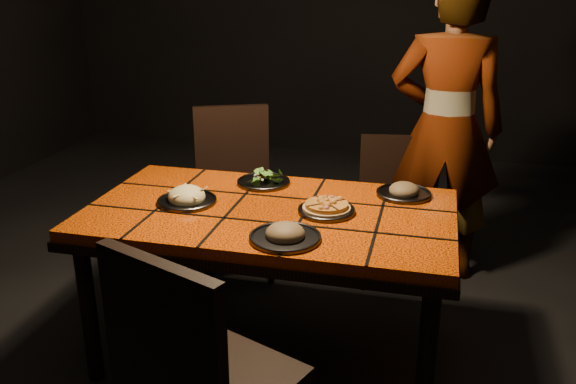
% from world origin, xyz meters
% --- Properties ---
extents(room_shell, '(6.04, 7.04, 3.08)m').
position_xyz_m(room_shell, '(0.00, 0.00, 1.50)').
color(room_shell, black).
rests_on(room_shell, ground).
extents(dining_table, '(1.62, 0.92, 0.75)m').
position_xyz_m(dining_table, '(0.00, 0.00, 0.67)').
color(dining_table, '#E74D07').
rests_on(dining_table, ground).
extents(chair_near, '(0.59, 0.59, 1.01)m').
position_xyz_m(chair_near, '(0.03, -0.96, 0.58)').
color(chair_near, black).
rests_on(chair_near, ground).
extents(chair_far_left, '(0.58, 0.58, 0.98)m').
position_xyz_m(chair_far_left, '(-0.46, 0.85, 0.56)').
color(chair_far_left, black).
rests_on(chair_far_left, ground).
extents(chair_far_right, '(0.43, 0.43, 0.84)m').
position_xyz_m(chair_far_right, '(0.46, 0.98, 0.48)').
color(chair_far_right, black).
rests_on(chair_far_right, ground).
extents(diner, '(0.65, 0.43, 1.77)m').
position_xyz_m(diner, '(0.74, 1.08, 0.89)').
color(diner, brown).
rests_on(diner, ground).
extents(plate_pizza, '(0.29, 0.29, 0.04)m').
position_xyz_m(plate_pizza, '(0.25, 0.02, 0.77)').
color(plate_pizza, '#3C3C41').
rests_on(plate_pizza, dining_table).
extents(plate_pasta, '(0.27, 0.27, 0.09)m').
position_xyz_m(plate_pasta, '(-0.38, -0.02, 0.77)').
color(plate_pasta, '#3C3C41').
rests_on(plate_pasta, dining_table).
extents(plate_salad, '(0.26, 0.26, 0.07)m').
position_xyz_m(plate_salad, '(-0.12, 0.31, 0.78)').
color(plate_salad, '#3C3C41').
rests_on(plate_salad, dining_table).
extents(plate_mushroom_a, '(0.28, 0.28, 0.09)m').
position_xyz_m(plate_mushroom_a, '(0.15, -0.30, 0.77)').
color(plate_mushroom_a, '#3C3C41').
rests_on(plate_mushroom_a, dining_table).
extents(plate_mushroom_b, '(0.26, 0.26, 0.08)m').
position_xyz_m(plate_mushroom_b, '(0.56, 0.31, 0.77)').
color(plate_mushroom_b, '#3C3C41').
rests_on(plate_mushroom_b, dining_table).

